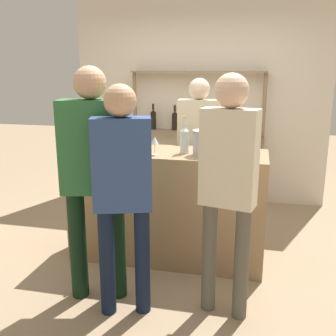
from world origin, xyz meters
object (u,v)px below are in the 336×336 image
(ice_bucket, at_px, (205,143))
(server_behind_counter, at_px, (198,144))
(counter_bottle_0, at_px, (125,140))
(counter_bottle_3, at_px, (105,133))
(customer_right, at_px, (228,176))
(counter_bottle_1, at_px, (230,137))
(counter_bottle_2, at_px, (184,139))
(wine_glass, at_px, (155,141))
(customer_center, at_px, (122,183))
(customer_left, at_px, (94,168))

(ice_bucket, distance_m, server_behind_counter, 0.80)
(counter_bottle_0, relative_size, counter_bottle_3, 0.91)
(counter_bottle_3, height_order, customer_right, customer_right)
(counter_bottle_1, xyz_separation_m, counter_bottle_2, (-0.40, -0.13, -0.01))
(counter_bottle_1, bearing_deg, customer_right, -86.36)
(customer_right, bearing_deg, ice_bucket, 32.76)
(wine_glass, xyz_separation_m, server_behind_counter, (0.26, 0.86, -0.17))
(wine_glass, distance_m, customer_center, 0.81)
(counter_bottle_0, distance_m, customer_right, 1.19)
(counter_bottle_2, distance_m, wine_glass, 0.28)
(counter_bottle_1, height_order, customer_right, customer_right)
(counter_bottle_3, bearing_deg, counter_bottle_1, 0.88)
(counter_bottle_0, bearing_deg, wine_glass, -2.91)
(counter_bottle_1, height_order, counter_bottle_2, counter_bottle_1)
(customer_left, distance_m, customer_center, 0.33)
(server_behind_counter, bearing_deg, wine_glass, -20.11)
(server_behind_counter, height_order, customer_center, same)
(counter_bottle_1, bearing_deg, counter_bottle_3, -179.12)
(server_behind_counter, relative_size, customer_center, 1.00)
(ice_bucket, height_order, customer_right, customer_right)
(counter_bottle_2, bearing_deg, customer_left, -125.39)
(ice_bucket, relative_size, customer_center, 0.13)
(counter_bottle_1, bearing_deg, wine_glass, -157.70)
(customer_right, bearing_deg, wine_glass, 60.15)
(counter_bottle_2, height_order, customer_right, customer_right)
(counter_bottle_1, height_order, ice_bucket, counter_bottle_1)
(customer_center, bearing_deg, counter_bottle_1, -49.29)
(customer_right, bearing_deg, counter_bottle_0, 69.06)
(customer_right, bearing_deg, customer_center, 114.79)
(wine_glass, height_order, customer_right, customer_right)
(customer_center, bearing_deg, customer_left, 43.11)
(server_behind_counter, bearing_deg, customer_right, 12.88)
(customer_center, bearing_deg, server_behind_counter, -26.94)
(wine_glass, relative_size, ice_bucket, 0.75)
(customer_left, relative_size, customer_right, 1.03)
(counter_bottle_2, xyz_separation_m, customer_left, (-0.55, -0.77, -0.11))
(counter_bottle_2, relative_size, server_behind_counter, 0.20)
(ice_bucket, relative_size, customer_left, 0.12)
(ice_bucket, bearing_deg, customer_center, -116.88)
(counter_bottle_2, relative_size, customer_left, 0.18)
(counter_bottle_2, distance_m, server_behind_counter, 0.75)
(counter_bottle_2, relative_size, wine_glass, 2.01)
(counter_bottle_2, xyz_separation_m, customer_center, (-0.27, -0.93, -0.16))
(counter_bottle_0, height_order, counter_bottle_1, counter_bottle_1)
(counter_bottle_0, distance_m, server_behind_counter, 1.02)
(counter_bottle_2, distance_m, customer_right, 0.91)
(wine_glass, relative_size, customer_left, 0.09)
(customer_right, bearing_deg, counter_bottle_3, 67.80)
(customer_right, xyz_separation_m, customer_center, (-0.72, -0.15, -0.06))
(counter_bottle_3, height_order, server_behind_counter, server_behind_counter)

